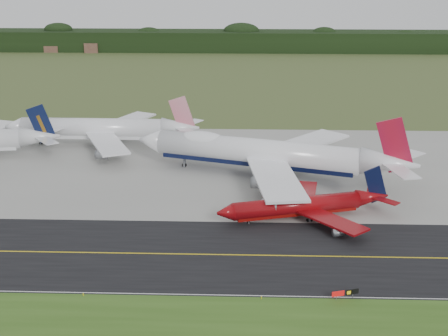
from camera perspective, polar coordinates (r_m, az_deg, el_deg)
The scene contains 12 objects.
ground at distance 127.94m, azimuth 0.46°, elevation -7.13°, with size 600.00×600.00×0.00m, color #405025.
taxiway at distance 124.35m, azimuth 0.41°, elevation -7.94°, with size 400.00×32.00×0.02m, color black.
apron at distance 175.19m, azimuth 0.91°, elevation 0.20°, with size 400.00×78.00×0.01m, color gray.
taxiway_centreline at distance 124.34m, azimuth 0.41°, elevation -7.93°, with size 400.00×0.40×0.00m, color gold.
taxiway_edge_line at distance 110.73m, azimuth 0.19°, elevation -11.54°, with size 400.00×0.25×0.00m, color silver.
horizon_treeline at distance 392.01m, azimuth 1.55°, elevation 11.44°, with size 700.00×25.00×12.00m.
jet_ba_747 at distance 165.09m, azimuth 3.88°, elevation 1.36°, with size 74.74×60.43×19.21m.
jet_red_737 at distance 140.96m, azimuth 7.51°, elevation -3.41°, with size 40.09×31.95×11.01m.
jet_star_tail at distance 196.26m, azimuth -11.06°, elevation 3.53°, with size 60.62×50.89×16.03m.
taxiway_sign at distance 111.10m, azimuth 11.02°, elevation -11.14°, with size 4.78×1.61×1.65m.
edge_marker_left at distance 113.17m, azimuth -12.75°, elevation -11.21°, with size 0.16×0.16×0.50m, color yellow.
edge_marker_center at distance 109.77m, azimuth 3.44°, elevation -11.74°, with size 0.16×0.16×0.50m, color yellow.
Camera 1 is at (2.92, -114.96, 56.07)m, focal length 50.00 mm.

